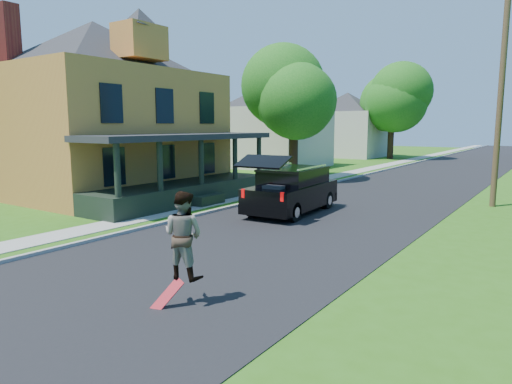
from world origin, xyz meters
The scene contains 14 objects.
ground centered at (0.00, 0.00, 0.00)m, with size 140.00×140.00×0.00m, color #2B5A12.
street centered at (0.00, 20.00, 0.00)m, with size 8.00×120.00×0.02m, color black.
curb centered at (-4.05, 20.00, 0.00)m, with size 0.15×120.00×0.12m, color gray.
sidewalk centered at (-5.60, 20.00, 0.00)m, with size 1.30×120.00×0.03m, color gray.
front_walk centered at (-9.50, 6.00, 0.00)m, with size 6.50×1.20×0.03m, color gray.
main_house centered at (-12.80, 5.99, 4.92)m, with size 15.56×15.56×10.10m.
neighbor_house_mid centered at (-13.50, 24.00, 4.19)m, with size 12.78×12.78×8.30m.
neighbor_house_far centered at (-13.50, 40.00, 4.19)m, with size 12.78×12.78×8.30m.
black_suv centered at (-1.40, 6.45, 0.93)m, with size 2.30×5.35×2.44m.
skateboarder centered at (1.60, -3.00, 1.39)m, with size 0.93×0.77×1.73m.
skateboard centered at (1.50, -3.38, 0.23)m, with size 0.50×0.48×0.68m.
tree_left_mid centered at (-7.22, 16.68, 5.78)m, with size 7.35×7.05×8.84m.
tree_left_far centered at (-8.04, 38.84, 6.82)m, with size 8.33×8.11×10.44m.
utility_pole_near centered at (5.11, 12.71, 5.00)m, with size 1.54×0.27×9.72m.
Camera 1 is at (7.66, -9.35, 3.50)m, focal length 32.00 mm.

